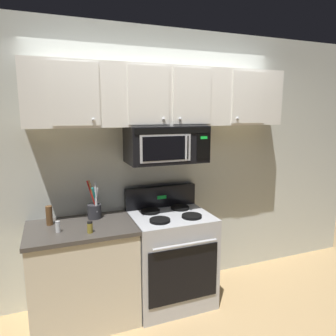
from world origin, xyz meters
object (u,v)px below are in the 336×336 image
salt_shaker (58,227)px  pepper_mill (49,216)px  over_range_microwave (166,144)px  utensil_crock_charcoal (94,209)px  stove_range (170,256)px  spice_jar (90,227)px

salt_shaker → pepper_mill: (-0.06, 0.20, 0.04)m
over_range_microwave → utensil_crock_charcoal: over_range_microwave is taller
pepper_mill → salt_shaker: bearing=-72.5°
utensil_crock_charcoal → pepper_mill: utensil_crock_charcoal is taller
over_range_microwave → pepper_mill: 1.24m
stove_range → salt_shaker: bearing=-176.0°
over_range_microwave → salt_shaker: size_ratio=8.13×
salt_shaker → spice_jar: bearing=-24.1°
utensil_crock_charcoal → salt_shaker: bearing=-144.7°
salt_shaker → spice_jar: 0.27m
over_range_microwave → salt_shaker: (-1.03, -0.19, -0.63)m
salt_shaker → spice_jar: (0.25, -0.11, 0.00)m
stove_range → pepper_mill: 1.22m
over_range_microwave → spice_jar: bearing=-159.1°
over_range_microwave → spice_jar: size_ratio=7.74×
stove_range → spice_jar: stove_range is taller
stove_range → spice_jar: 0.94m
pepper_mill → over_range_microwave: bearing=-0.7°
salt_shaker → pepper_mill: size_ratio=0.55×
pepper_mill → utensil_crock_charcoal: bearing=4.7°
salt_shaker → over_range_microwave: bearing=10.4°
stove_range → pepper_mill: size_ratio=6.55×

